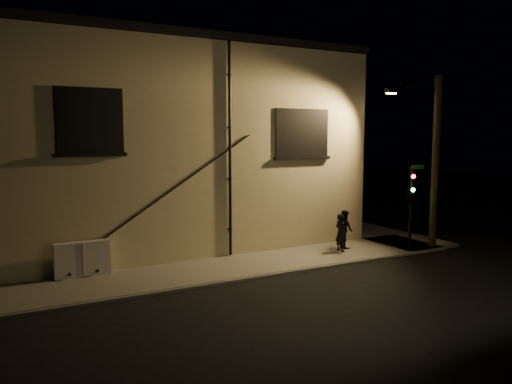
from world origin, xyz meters
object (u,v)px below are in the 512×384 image
pedestrian_b (345,229)px  streetlamp_pole (433,159)px  traffic_signal (410,193)px  pedestrian_a (341,233)px  utility_cabinet (82,259)px

pedestrian_b → streetlamp_pole: bearing=-102.8°
pedestrian_b → traffic_signal: bearing=-109.8°
pedestrian_a → pedestrian_b: pedestrian_b is taller
streetlamp_pole → traffic_signal: bearing=173.7°
pedestrian_b → utility_cabinet: bearing=95.2°
streetlamp_pole → pedestrian_a: bearing=166.0°
utility_cabinet → pedestrian_b: 10.60m
utility_cabinet → streetlamp_pole: streetlamp_pole is taller
pedestrian_b → traffic_signal: size_ratio=0.46×
pedestrian_b → pedestrian_a: bearing=137.8°
utility_cabinet → pedestrian_a: bearing=-7.2°
traffic_signal → pedestrian_a: bearing=163.0°
pedestrian_a → pedestrian_b: 0.71m
streetlamp_pole → utility_cabinet: bearing=170.8°
utility_cabinet → traffic_signal: bearing=-9.5°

